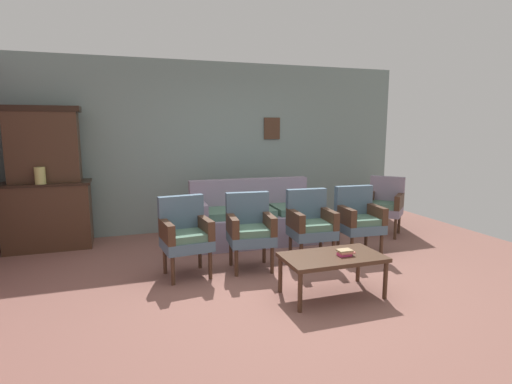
{
  "coord_description": "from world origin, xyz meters",
  "views": [
    {
      "loc": [
        -1.56,
        -3.86,
        1.69
      ],
      "look_at": [
        0.08,
        1.0,
        0.85
      ],
      "focal_mm": 28.35,
      "sensor_mm": 36.0,
      "label": 1
    }
  ],
  "objects_px": {
    "armchair_near_couch_end": "(185,233)",
    "armchair_by_doorway": "(250,227)",
    "book_stack_on_table": "(345,253)",
    "side_cabinet": "(49,215)",
    "vase_on_cabinet": "(40,176)",
    "wingback_chair_by_fireplace": "(385,203)",
    "floral_couch": "(254,220)",
    "armchair_near_cabinet": "(358,217)",
    "floor_vase_by_wall": "(382,204)",
    "coffee_table": "(332,260)",
    "armchair_row_middle": "(310,222)"
  },
  "relations": [
    {
      "from": "armchair_near_couch_end",
      "to": "wingback_chair_by_fireplace",
      "type": "xyz_separation_m",
      "value": [
        3.24,
        0.78,
        0.0
      ]
    },
    {
      "from": "floral_couch",
      "to": "armchair_near_couch_end",
      "type": "distance_m",
      "value": 1.59
    },
    {
      "from": "vase_on_cabinet",
      "to": "armchair_near_cabinet",
      "type": "relative_size",
      "value": 0.25
    },
    {
      "from": "vase_on_cabinet",
      "to": "coffee_table",
      "type": "distance_m",
      "value": 3.95
    },
    {
      "from": "armchair_by_doorway",
      "to": "book_stack_on_table",
      "type": "relative_size",
      "value": 5.67
    },
    {
      "from": "coffee_table",
      "to": "wingback_chair_by_fireplace",
      "type": "bearing_deg",
      "value": 43.2
    },
    {
      "from": "armchair_by_doorway",
      "to": "floral_couch",
      "type": "bearing_deg",
      "value": 68.95
    },
    {
      "from": "book_stack_on_table",
      "to": "coffee_table",
      "type": "bearing_deg",
      "value": 156.08
    },
    {
      "from": "floral_couch",
      "to": "armchair_near_couch_end",
      "type": "bearing_deg",
      "value": -138.18
    },
    {
      "from": "floral_couch",
      "to": "armchair_near_cabinet",
      "type": "relative_size",
      "value": 2.06
    },
    {
      "from": "armchair_row_middle",
      "to": "floor_vase_by_wall",
      "type": "distance_m",
      "value": 2.69
    },
    {
      "from": "floral_couch",
      "to": "armchair_near_cabinet",
      "type": "height_order",
      "value": "same"
    },
    {
      "from": "side_cabinet",
      "to": "floor_vase_by_wall",
      "type": "distance_m",
      "value": 5.39
    },
    {
      "from": "book_stack_on_table",
      "to": "floor_vase_by_wall",
      "type": "xyz_separation_m",
      "value": [
        2.34,
        2.65,
        -0.13
      ]
    },
    {
      "from": "floral_couch",
      "to": "floor_vase_by_wall",
      "type": "bearing_deg",
      "value": 10.98
    },
    {
      "from": "armchair_row_middle",
      "to": "coffee_table",
      "type": "relative_size",
      "value": 0.9
    },
    {
      "from": "vase_on_cabinet",
      "to": "book_stack_on_table",
      "type": "height_order",
      "value": "vase_on_cabinet"
    },
    {
      "from": "vase_on_cabinet",
      "to": "wingback_chair_by_fireplace",
      "type": "xyz_separation_m",
      "value": [
        4.92,
        -0.7,
        -0.54
      ]
    },
    {
      "from": "vase_on_cabinet",
      "to": "armchair_by_doorway",
      "type": "height_order",
      "value": "vase_on_cabinet"
    },
    {
      "from": "armchair_near_cabinet",
      "to": "side_cabinet",
      "type": "bearing_deg",
      "value": 157.55
    },
    {
      "from": "armchair_by_doorway",
      "to": "wingback_chair_by_fireplace",
      "type": "xyz_separation_m",
      "value": [
        2.48,
        0.8,
        0.0
      ]
    },
    {
      "from": "book_stack_on_table",
      "to": "armchair_near_cabinet",
      "type": "bearing_deg",
      "value": 52.22
    },
    {
      "from": "book_stack_on_table",
      "to": "floor_vase_by_wall",
      "type": "distance_m",
      "value": 3.54
    },
    {
      "from": "armchair_near_couch_end",
      "to": "floral_couch",
      "type": "bearing_deg",
      "value": 41.82
    },
    {
      "from": "wingback_chair_by_fireplace",
      "to": "floor_vase_by_wall",
      "type": "height_order",
      "value": "wingback_chair_by_fireplace"
    },
    {
      "from": "wingback_chair_by_fireplace",
      "to": "armchair_near_cabinet",
      "type": "bearing_deg",
      "value": -141.98
    },
    {
      "from": "side_cabinet",
      "to": "floral_couch",
      "type": "distance_m",
      "value": 2.88
    },
    {
      "from": "floor_vase_by_wall",
      "to": "vase_on_cabinet",
      "type": "bearing_deg",
      "value": -179.24
    },
    {
      "from": "side_cabinet",
      "to": "coffee_table",
      "type": "xyz_separation_m",
      "value": [
        2.94,
        -2.7,
        -0.09
      ]
    },
    {
      "from": "armchair_row_middle",
      "to": "side_cabinet",
      "type": "bearing_deg",
      "value": 152.58
    },
    {
      "from": "coffee_table",
      "to": "armchair_by_doorway",
      "type": "bearing_deg",
      "value": 117.32
    },
    {
      "from": "wingback_chair_by_fireplace",
      "to": "floral_couch",
      "type": "bearing_deg",
      "value": 172.6
    },
    {
      "from": "coffee_table",
      "to": "book_stack_on_table",
      "type": "distance_m",
      "value": 0.14
    },
    {
      "from": "armchair_near_couch_end",
      "to": "armchair_row_middle",
      "type": "height_order",
      "value": "same"
    },
    {
      "from": "side_cabinet",
      "to": "armchair_near_couch_end",
      "type": "relative_size",
      "value": 1.28
    },
    {
      "from": "armchair_near_cabinet",
      "to": "armchair_by_doorway",
      "type": "bearing_deg",
      "value": -178.26
    },
    {
      "from": "vase_on_cabinet",
      "to": "floral_couch",
      "type": "bearing_deg",
      "value": -8.55
    },
    {
      "from": "armchair_by_doorway",
      "to": "armchair_near_cabinet",
      "type": "height_order",
      "value": "same"
    },
    {
      "from": "armchair_near_couch_end",
      "to": "coffee_table",
      "type": "distance_m",
      "value": 1.67
    },
    {
      "from": "armchair_row_middle",
      "to": "floor_vase_by_wall",
      "type": "xyz_separation_m",
      "value": [
        2.19,
        1.56,
        -0.18
      ]
    },
    {
      "from": "armchair_by_doorway",
      "to": "armchair_near_cabinet",
      "type": "distance_m",
      "value": 1.52
    },
    {
      "from": "vase_on_cabinet",
      "to": "floral_couch",
      "type": "relative_size",
      "value": 0.12
    },
    {
      "from": "vase_on_cabinet",
      "to": "armchair_near_couch_end",
      "type": "distance_m",
      "value": 2.3
    },
    {
      "from": "vase_on_cabinet",
      "to": "floor_vase_by_wall",
      "type": "height_order",
      "value": "vase_on_cabinet"
    },
    {
      "from": "armchair_near_couch_end",
      "to": "armchair_by_doorway",
      "type": "xyz_separation_m",
      "value": [
        0.77,
        -0.01,
        0.0
      ]
    },
    {
      "from": "floral_couch",
      "to": "book_stack_on_table",
      "type": "height_order",
      "value": "floral_couch"
    },
    {
      "from": "vase_on_cabinet",
      "to": "book_stack_on_table",
      "type": "bearing_deg",
      "value": -39.87
    },
    {
      "from": "book_stack_on_table",
      "to": "side_cabinet",
      "type": "bearing_deg",
      "value": 137.99
    },
    {
      "from": "vase_on_cabinet",
      "to": "coffee_table",
      "type": "height_order",
      "value": "vase_on_cabinet"
    },
    {
      "from": "armchair_row_middle",
      "to": "coffee_table",
      "type": "bearing_deg",
      "value": -104.36
    }
  ]
}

